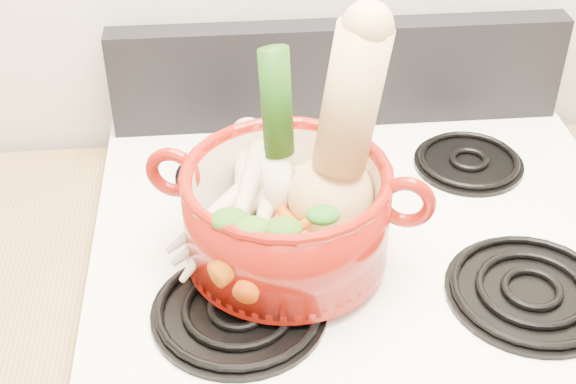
{
  "coord_description": "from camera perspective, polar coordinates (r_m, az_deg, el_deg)",
  "views": [
    {
      "loc": [
        -0.19,
        0.51,
        1.68
      ],
      "look_at": [
        -0.12,
        1.31,
        1.09
      ],
      "focal_mm": 50.0,
      "sensor_mm": 36.0,
      "label": 1
    }
  ],
  "objects": [
    {
      "name": "cooktop",
      "position": [
        1.17,
        5.51,
        -3.06
      ],
      "size": [
        0.78,
        0.67,
        0.03
      ],
      "primitive_type": "cube",
      "color": "white",
      "rests_on": "stove_body"
    },
    {
      "name": "control_backsplash",
      "position": [
        1.36,
        3.62,
        8.4
      ],
      "size": [
        0.76,
        0.05,
        0.18
      ],
      "primitive_type": "cube",
      "color": "black",
      "rests_on": "cooktop"
    },
    {
      "name": "burner_front_left",
      "position": [
        1.02,
        -3.51,
        -8.34
      ],
      "size": [
        0.22,
        0.22,
        0.02
      ],
      "primitive_type": "cylinder",
      "color": "black",
      "rests_on": "cooktop"
    },
    {
      "name": "burner_front_right",
      "position": [
        1.09,
        16.94,
        -6.71
      ],
      "size": [
        0.22,
        0.22,
        0.02
      ],
      "primitive_type": "cylinder",
      "color": "black",
      "rests_on": "cooktop"
    },
    {
      "name": "burner_back_left",
      "position": [
        1.25,
        -4.09,
        1.33
      ],
      "size": [
        0.17,
        0.17,
        0.02
      ],
      "primitive_type": "cylinder",
      "color": "black",
      "rests_on": "cooktop"
    },
    {
      "name": "burner_back_right",
      "position": [
        1.31,
        12.73,
        2.17
      ],
      "size": [
        0.17,
        0.17,
        0.02
      ],
      "primitive_type": "cylinder",
      "color": "black",
      "rests_on": "cooktop"
    },
    {
      "name": "dutch_oven",
      "position": [
        1.05,
        -0.1,
        -1.63
      ],
      "size": [
        0.34,
        0.34,
        0.13
      ],
      "primitive_type": "cylinder",
      "rotation": [
        0.0,
        0.0,
        -0.3
      ],
      "color": "maroon",
      "rests_on": "burner_front_left"
    },
    {
      "name": "pot_handle_left",
      "position": [
        1.05,
        -8.19,
        1.4
      ],
      "size": [
        0.08,
        0.04,
        0.07
      ],
      "primitive_type": "torus",
      "rotation": [
        1.57,
        0.0,
        -0.3
      ],
      "color": "maroon",
      "rests_on": "dutch_oven"
    },
    {
      "name": "pot_handle_right",
      "position": [
        1.0,
        8.4,
        -0.71
      ],
      "size": [
        0.08,
        0.04,
        0.07
      ],
      "primitive_type": "torus",
      "rotation": [
        1.57,
        0.0,
        -0.3
      ],
      "color": "maroon",
      "rests_on": "dutch_oven"
    },
    {
      "name": "squash",
      "position": [
        1.01,
        4.41,
        4.16
      ],
      "size": [
        0.19,
        0.16,
        0.31
      ],
      "primitive_type": null,
      "rotation": [
        0.0,
        0.15,
        0.3
      ],
      "color": "tan",
      "rests_on": "dutch_oven"
    },
    {
      "name": "leek",
      "position": [
        1.02,
        -0.76,
        3.69
      ],
      "size": [
        0.06,
        0.08,
        0.27
      ],
      "primitive_type": "cylinder",
      "rotation": [
        -0.12,
        0.0,
        0.34
      ],
      "color": "white",
      "rests_on": "dutch_oven"
    },
    {
      "name": "ginger",
      "position": [
        1.12,
        -0.73,
        0.49
      ],
      "size": [
        0.11,
        0.09,
        0.05
      ],
      "primitive_type": "ellipsoid",
      "rotation": [
        0.0,
        0.0,
        -0.25
      ],
      "color": "#C9B87C",
      "rests_on": "dutch_oven"
    },
    {
      "name": "parsnip_0",
      "position": [
        1.06,
        -4.43,
        -1.91
      ],
      "size": [
        0.16,
        0.22,
        0.06
      ],
      "primitive_type": "cone",
      "rotation": [
        1.66,
        0.0,
        -0.55
      ],
      "color": "beige",
      "rests_on": "dutch_oven"
    },
    {
      "name": "parsnip_1",
      "position": [
        1.07,
        -3.92,
        -1.55
      ],
      "size": [
        0.19,
        0.18,
        0.06
      ],
      "primitive_type": "cone",
      "rotation": [
        1.66,
        0.0,
        -0.84
      ],
      "color": "beige",
      "rests_on": "dutch_oven"
    },
    {
      "name": "parsnip_2",
      "position": [
        1.07,
        -1.53,
        -0.8
      ],
      "size": [
        0.09,
        0.19,
        0.06
      ],
      "primitive_type": "cone",
      "rotation": [
        1.66,
        0.0,
        -0.25
      ],
      "color": "beige",
      "rests_on": "dutch_oven"
    },
    {
      "name": "parsnip_3",
      "position": [
        1.06,
        -4.7,
        -1.0
      ],
      "size": [
        0.18,
        0.16,
        0.06
      ],
      "primitive_type": "cone",
      "rotation": [
        1.66,
        0.0,
        -0.84
      ],
      "color": "beige",
      "rests_on": "dutch_oven"
    },
    {
      "name": "parsnip_4",
      "position": [
        1.09,
        -3.08,
        0.64
      ],
      "size": [
        0.07,
        0.24,
        0.07
      ],
      "primitive_type": "cone",
      "rotation": [
        1.66,
        0.0,
        -0.1
      ],
      "color": "beige",
      "rests_on": "dutch_oven"
    },
    {
      "name": "parsnip_5",
      "position": [
        1.06,
        -2.91,
        0.14
      ],
      "size": [
        0.11,
        0.23,
        0.06
      ],
      "primitive_type": "cone",
      "rotation": [
        1.66,
        0.0,
        -0.29
      ],
      "color": "beige",
      "rests_on": "dutch_oven"
    },
    {
      "name": "carrot_0",
      "position": [
        1.04,
        -1.37,
        -3.27
      ],
      "size": [
        0.06,
        0.18,
        0.05
      ],
      "primitive_type": "cone",
      "rotation": [
        1.66,
        0.0,
        0.12
      ],
      "color": "#BE4109",
      "rests_on": "dutch_oven"
    },
    {
      "name": "carrot_1",
      "position": [
        1.01,
        -1.77,
        -4.37
      ],
      "size": [
        0.08,
        0.16,
        0.05
      ],
      "primitive_type": "cone",
      "rotation": [
        1.66,
        0.0,
        -0.35
      ],
      "color": "#E0540B",
      "rests_on": "dutch_oven"
    },
    {
      "name": "carrot_2",
      "position": [
        1.04,
        0.25,
        -2.4
      ],
      "size": [
        0.09,
        0.17,
        0.05
      ],
      "primitive_type": "cone",
      "rotation": [
        1.66,
        0.0,
        0.37
      ],
      "color": "#C8560A",
      "rests_on": "dutch_oven"
    },
    {
      "name": "carrot_3",
      "position": [
        0.99,
        -1.49,
        -3.97
      ],
      "size": [
        0.15,
        0.12,
        0.05
      ],
      "primitive_type": "cone",
      "rotation": [
        1.66,
        0.0,
        -0.96
      ],
      "color": "#C64F09",
      "rests_on": "dutch_oven"
    }
  ]
}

